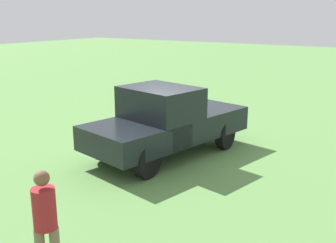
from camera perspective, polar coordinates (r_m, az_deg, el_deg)
name	(u,v)px	position (r m, az deg, el deg)	size (l,w,h in m)	color
ground_plane	(165,151)	(11.00, -0.41, -4.18)	(80.00, 80.00, 0.00)	#5B8C47
pickup_truck	(165,120)	(10.40, -0.45, 0.20)	(4.80, 2.71, 1.84)	black
person_bystander	(45,220)	(5.87, -16.95, -13.14)	(0.45, 0.45, 1.62)	#7A6B51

